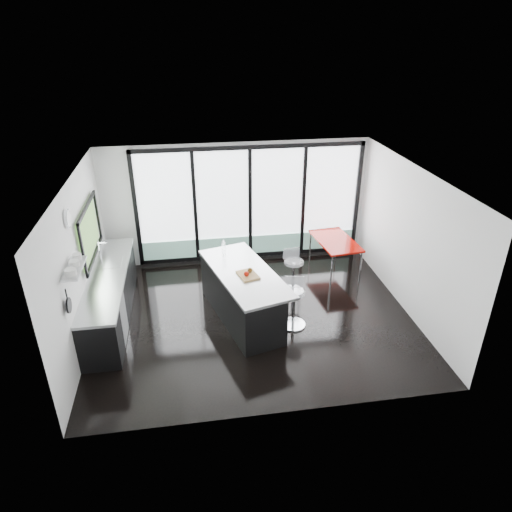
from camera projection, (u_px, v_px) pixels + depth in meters
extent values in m
cube|color=black|center=(253.00, 316.00, 8.83)|extent=(6.00, 5.00, 0.00)
cube|color=white|center=(253.00, 176.00, 7.57)|extent=(6.00, 5.00, 0.00)
cube|color=silver|center=(237.00, 204.00, 10.40)|extent=(6.00, 0.00, 2.80)
cube|color=white|center=(250.00, 203.00, 10.42)|extent=(5.00, 0.02, 2.50)
cube|color=slate|center=(250.00, 245.00, 10.85)|extent=(5.00, 0.02, 0.44)
cube|color=black|center=(195.00, 207.00, 10.21)|extent=(0.08, 0.04, 2.50)
cube|color=black|center=(250.00, 204.00, 10.38)|extent=(0.08, 0.04, 2.50)
cube|color=black|center=(304.00, 201.00, 10.56)|extent=(0.08, 0.04, 2.50)
cube|color=silver|center=(281.00, 335.00, 6.00)|extent=(6.00, 0.00, 2.80)
cube|color=silver|center=(80.00, 264.00, 7.78)|extent=(0.00, 5.00, 2.80)
cube|color=#5C8942|center=(88.00, 232.00, 8.49)|extent=(0.02, 1.60, 0.90)
cube|color=#AAADAF|center=(74.00, 268.00, 6.90)|extent=(0.25, 0.80, 0.03)
cylinder|color=white|center=(67.00, 218.00, 7.09)|extent=(0.04, 0.30, 0.30)
cylinder|color=black|center=(69.00, 305.00, 6.71)|extent=(0.03, 0.24, 0.24)
cube|color=silver|center=(410.00, 241.00, 8.62)|extent=(0.00, 5.00, 2.80)
cube|color=black|center=(110.00, 298.00, 8.62)|extent=(0.65, 3.20, 0.87)
cube|color=#AAADAF|center=(107.00, 276.00, 8.41)|extent=(0.69, 3.24, 0.05)
cube|color=#AAADAF|center=(110.00, 264.00, 8.85)|extent=(0.45, 0.48, 0.06)
cylinder|color=silver|center=(100.00, 253.00, 8.72)|extent=(0.02, 0.02, 0.44)
cube|color=#AAADAF|center=(124.00, 319.00, 8.01)|extent=(0.03, 0.60, 0.80)
cube|color=black|center=(241.00, 297.00, 8.61)|extent=(1.38, 2.45, 0.92)
cube|color=#AAADAF|center=(244.00, 273.00, 8.42)|extent=(1.60, 2.57, 0.05)
cube|color=tan|center=(248.00, 275.00, 8.27)|extent=(0.42, 0.49, 0.03)
sphere|color=#9F0E02|center=(246.00, 274.00, 8.18)|extent=(0.12, 0.12, 0.10)
sphere|color=#503410|center=(250.00, 270.00, 8.31)|extent=(0.11, 0.11, 0.09)
cylinder|color=silver|center=(224.00, 249.00, 8.94)|extent=(0.09, 0.09, 0.30)
cylinder|color=silver|center=(294.00, 309.00, 8.40)|extent=(0.56, 0.56, 0.74)
cylinder|color=silver|center=(293.00, 276.00, 9.49)|extent=(0.52, 0.52, 0.73)
cube|color=#980B04|center=(334.00, 255.00, 10.38)|extent=(0.92, 1.45, 0.73)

